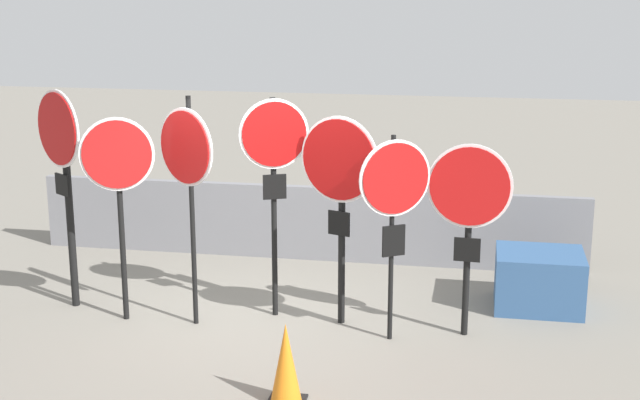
% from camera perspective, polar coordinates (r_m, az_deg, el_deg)
% --- Properties ---
extents(ground_plane, '(40.00, 40.00, 0.00)m').
position_cam_1_polar(ground_plane, '(10.04, -3.54, -7.79)').
color(ground_plane, gray).
extents(fence_back, '(7.46, 0.12, 1.01)m').
position_cam_1_polar(fence_back, '(12.05, -0.89, -1.47)').
color(fence_back, slate).
rests_on(fence_back, ground).
extents(stop_sign_0, '(0.73, 0.52, 2.54)m').
position_cam_1_polar(stop_sign_0, '(10.40, -16.20, 2.64)').
color(stop_sign_0, black).
rests_on(stop_sign_0, ground).
extents(stop_sign_1, '(0.77, 0.28, 2.30)m').
position_cam_1_polar(stop_sign_1, '(9.81, -12.81, 1.83)').
color(stop_sign_1, black).
rests_on(stop_sign_1, ground).
extents(stop_sign_2, '(0.72, 0.46, 2.53)m').
position_cam_1_polar(stop_sign_2, '(9.52, -8.53, 2.55)').
color(stop_sign_2, black).
rests_on(stop_sign_2, ground).
extents(stop_sign_3, '(0.71, 0.34, 2.48)m').
position_cam_1_polar(stop_sign_3, '(9.68, -2.95, 2.82)').
color(stop_sign_3, black).
rests_on(stop_sign_3, ground).
extents(stop_sign_4, '(0.88, 0.35, 2.32)m').
position_cam_1_polar(stop_sign_4, '(9.48, 1.26, 1.38)').
color(stop_sign_4, black).
rests_on(stop_sign_4, ground).
extents(stop_sign_5, '(0.68, 0.44, 2.19)m').
position_cam_1_polar(stop_sign_5, '(9.07, 4.80, 0.52)').
color(stop_sign_5, black).
rests_on(stop_sign_5, ground).
extents(stop_sign_6, '(0.88, 0.15, 2.09)m').
position_cam_1_polar(stop_sign_6, '(9.30, 9.52, -0.10)').
color(stop_sign_6, black).
rests_on(stop_sign_6, ground).
extents(traffic_cone_0, '(0.34, 0.34, 0.76)m').
position_cam_1_polar(traffic_cone_0, '(8.08, -2.20, -10.46)').
color(traffic_cone_0, black).
rests_on(traffic_cone_0, ground).
extents(storage_crate, '(0.99, 0.85, 0.66)m').
position_cam_1_polar(storage_crate, '(10.64, 13.83, -5.00)').
color(storage_crate, '#335684').
rests_on(storage_crate, ground).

